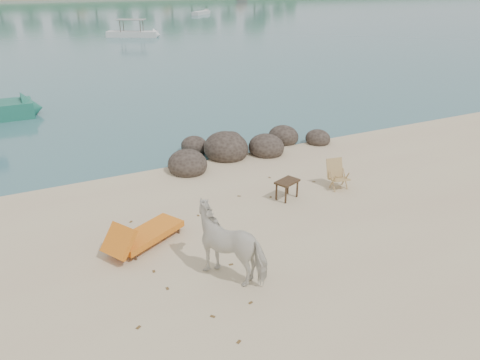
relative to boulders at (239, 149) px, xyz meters
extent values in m
plane|color=#325C65|center=(-1.36, 83.94, -0.22)|extent=(400.00, 400.00, 0.00)
ellipsoid|color=black|center=(-2.18, -0.65, 0.00)|extent=(1.27, 1.39, 0.95)
ellipsoid|color=black|center=(-0.48, 0.05, 0.05)|extent=(1.54, 1.70, 1.16)
ellipsoid|color=black|center=(0.92, -0.35, 0.00)|extent=(1.24, 1.37, 0.93)
ellipsoid|color=black|center=(2.12, 0.45, -0.03)|extent=(1.12, 1.23, 0.84)
ellipsoid|color=black|center=(3.22, -0.25, -0.06)|extent=(0.91, 1.00, 0.68)
ellipsoid|color=black|center=(-1.28, 1.05, -0.06)|extent=(0.95, 1.04, 0.71)
ellipsoid|color=black|center=(0.32, 1.25, -0.09)|extent=(0.75, 0.82, 0.56)
imported|color=silver|center=(-3.35, -6.42, 0.54)|extent=(1.71, 1.94, 1.52)
plane|color=brown|center=(-3.04, -3.69, -0.22)|extent=(0.10, 0.10, 0.00)
plane|color=brown|center=(-4.72, -3.23, -0.22)|extent=(0.14, 0.14, 0.00)
plane|color=brown|center=(-4.94, -4.69, -0.22)|extent=(0.14, 0.14, 0.00)
plane|color=brown|center=(-0.09, -2.34, -0.22)|extent=(0.11, 0.11, 0.00)
plane|color=brown|center=(0.97, -3.24, -0.22)|extent=(0.12, 0.12, 0.00)
plane|color=brown|center=(-4.85, -5.63, -0.22)|extent=(0.11, 0.11, 0.00)
plane|color=brown|center=(-5.61, -7.20, -0.22)|extent=(0.14, 0.14, 0.00)
plane|color=brown|center=(-4.29, -7.53, -0.22)|extent=(0.14, 0.14, 0.00)
plane|color=brown|center=(-3.25, -6.14, -0.22)|extent=(0.11, 0.11, 0.00)
plane|color=brown|center=(-0.76, -3.58, -0.22)|extent=(0.14, 0.14, 0.00)
plane|color=brown|center=(-4.78, -6.34, -0.22)|extent=(0.10, 0.10, 0.00)
plane|color=brown|center=(-3.47, -7.49, -0.22)|extent=(0.12, 0.12, 0.00)
plane|color=brown|center=(-1.54, -3.12, -0.22)|extent=(0.14, 0.14, 0.00)
plane|color=brown|center=(-4.15, -8.34, -0.22)|extent=(0.14, 0.14, 0.00)
camera|label=1|loc=(-6.95, -13.97, 5.66)|focal=35.00mm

